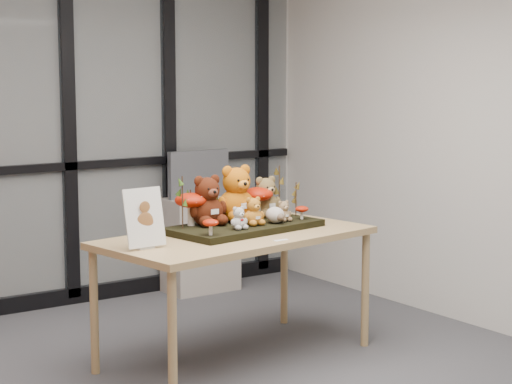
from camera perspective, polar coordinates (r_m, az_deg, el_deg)
room_shell at (r=4.58m, az=-4.44°, el=6.35°), size 5.00×5.00×5.00m
glass_partition at (r=6.84m, az=-14.95°, el=4.38°), size 4.90×0.06×2.78m
display_table at (r=5.62m, az=-1.24°, el=-3.26°), size 1.77×1.07×0.78m
diorama_tray at (r=5.73m, az=-0.73°, el=-2.16°), size 1.02×0.62×0.04m
bear_pooh_yellow at (r=5.81m, az=-1.23°, el=0.11°), size 0.33×0.31×0.39m
bear_brown_medium at (r=5.67m, az=-3.03°, el=-0.34°), size 0.29×0.27×0.34m
bear_tan_back at (r=6.00m, az=0.60°, el=-0.13°), size 0.25×0.23×0.29m
bear_small_yellow at (r=5.66m, az=-0.17°, el=-1.09°), size 0.17×0.15×0.19m
bear_white_bow at (r=5.52m, az=-1.08°, el=-1.53°), size 0.13×0.12×0.15m
bear_beige_small at (r=5.81m, az=1.70°, el=-1.10°), size 0.12×0.12×0.15m
plush_cream_hedgehog at (r=5.74m, az=1.18°, el=-1.37°), size 0.10×0.09×0.11m
mushroom_back_left at (r=5.65m, az=-4.02°, el=-0.96°), size 0.20×0.20×0.22m
mushroom_back_right at (r=5.94m, az=0.12°, el=-0.55°), size 0.19×0.19×0.22m
mushroom_front_left at (r=5.34m, az=-2.81°, el=-2.12°), size 0.09×0.09×0.10m
mushroom_front_right at (r=5.89m, az=2.84°, el=-1.23°), size 0.09×0.09×0.09m
sprig_green_far_left at (r=5.55m, az=-4.55°, el=-0.64°), size 0.05×0.05×0.32m
sprig_green_mid_left at (r=5.66m, az=-4.05°, el=-0.96°), size 0.05×0.05×0.22m
sprig_dry_far_right at (r=6.06m, az=1.44°, el=0.12°), size 0.05×0.05×0.32m
sprig_dry_mid_right at (r=6.00m, az=2.48°, el=-0.44°), size 0.05×0.05×0.22m
sprig_green_centre at (r=5.82m, az=-2.38°, el=-0.93°), size 0.05×0.05×0.18m
sign_holder at (r=5.18m, az=-6.88°, el=-1.72°), size 0.24×0.09×0.34m
label_card at (r=5.40m, az=1.54°, el=-2.98°), size 0.09×0.03×0.00m
cabinet at (r=7.41m, az=-3.44°, el=-3.23°), size 0.56×0.33×0.75m
monitor at (r=7.34m, az=-3.55°, el=1.11°), size 0.53×0.06×0.38m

